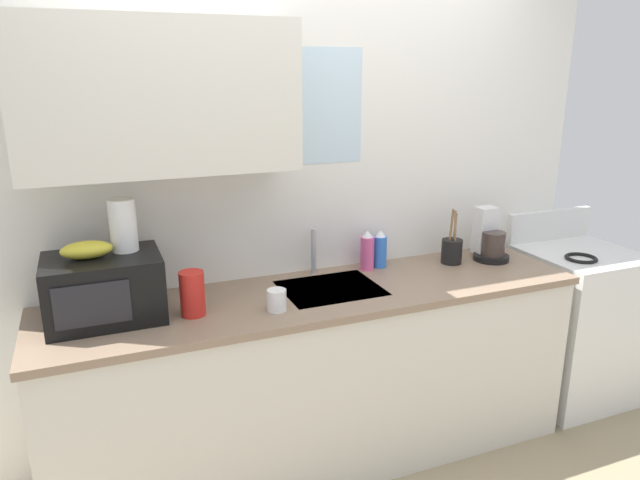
% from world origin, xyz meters
% --- Properties ---
extents(kitchen_wall_assembly, '(3.32, 0.42, 2.50)m').
position_xyz_m(kitchen_wall_assembly, '(-0.14, 0.31, 1.37)').
color(kitchen_wall_assembly, white).
rests_on(kitchen_wall_assembly, ground).
extents(counter_unit, '(2.55, 0.63, 0.90)m').
position_xyz_m(counter_unit, '(0.00, 0.00, 0.46)').
color(counter_unit, silver).
rests_on(counter_unit, ground).
extents(sink_faucet, '(0.03, 0.03, 0.24)m').
position_xyz_m(sink_faucet, '(0.06, 0.24, 1.02)').
color(sink_faucet, '#B2B5BA').
rests_on(sink_faucet, counter_unit).
extents(stove_range, '(0.60, 0.60, 1.08)m').
position_xyz_m(stove_range, '(1.62, 0.00, 0.46)').
color(stove_range, white).
rests_on(stove_range, ground).
extents(microwave, '(0.46, 0.35, 0.27)m').
position_xyz_m(microwave, '(-0.94, 0.05, 1.04)').
color(microwave, black).
rests_on(microwave, counter_unit).
extents(banana_bunch, '(0.20, 0.11, 0.07)m').
position_xyz_m(banana_bunch, '(-0.99, 0.05, 1.20)').
color(banana_bunch, gold).
rests_on(banana_bunch, microwave).
extents(paper_towel_roll, '(0.11, 0.11, 0.22)m').
position_xyz_m(paper_towel_roll, '(-0.84, 0.10, 1.28)').
color(paper_towel_roll, white).
rests_on(paper_towel_roll, microwave).
extents(coffee_maker, '(0.19, 0.21, 0.28)m').
position_xyz_m(coffee_maker, '(1.04, 0.11, 1.00)').
color(coffee_maker, black).
rests_on(coffee_maker, counter_unit).
extents(dish_soap_bottle_pink, '(0.07, 0.07, 0.21)m').
position_xyz_m(dish_soap_bottle_pink, '(0.34, 0.20, 1.00)').
color(dish_soap_bottle_pink, '#E55999').
rests_on(dish_soap_bottle_pink, counter_unit).
extents(dish_soap_bottle_blue, '(0.07, 0.07, 0.20)m').
position_xyz_m(dish_soap_bottle_blue, '(0.42, 0.21, 0.99)').
color(dish_soap_bottle_blue, blue).
rests_on(dish_soap_bottle_blue, counter_unit).
extents(cereal_canister, '(0.10, 0.10, 0.19)m').
position_xyz_m(cereal_canister, '(-0.60, -0.05, 1.00)').
color(cereal_canister, red).
rests_on(cereal_canister, counter_unit).
extents(mug_white, '(0.08, 0.08, 0.09)m').
position_xyz_m(mug_white, '(-0.26, -0.14, 0.95)').
color(mug_white, white).
rests_on(mug_white, counter_unit).
extents(utensil_crock, '(0.11, 0.11, 0.30)m').
position_xyz_m(utensil_crock, '(0.81, 0.12, 0.97)').
color(utensil_crock, black).
rests_on(utensil_crock, counter_unit).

